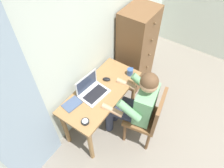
% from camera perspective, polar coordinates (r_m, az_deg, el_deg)
% --- Properties ---
extents(wall_back, '(4.80, 0.05, 2.50)m').
position_cam_1_polar(wall_back, '(2.46, -6.60, 13.30)').
color(wall_back, silver).
rests_on(wall_back, ground_plane).
extents(curtain_panel, '(0.62, 0.03, 2.29)m').
position_cam_1_polar(curtain_panel, '(2.01, -26.25, -7.57)').
color(curtain_panel, '#8EA3B7').
rests_on(curtain_panel, ground_plane).
extents(desk, '(1.14, 0.53, 0.71)m').
position_cam_1_polar(desk, '(2.62, -3.04, -3.60)').
color(desk, olive).
rests_on(desk, ground_plane).
extents(dresser, '(0.55, 0.45, 1.32)m').
position_cam_1_polar(dresser, '(3.21, 6.86, 9.63)').
color(dresser, brown).
rests_on(dresser, ground_plane).
extents(chair, '(0.49, 0.47, 0.89)m').
position_cam_1_polar(chair, '(2.60, 10.01, -8.87)').
color(chair, brown).
rests_on(chair, ground_plane).
extents(person_seated, '(0.60, 0.63, 1.21)m').
position_cam_1_polar(person_seated, '(2.47, 6.55, -5.17)').
color(person_seated, '#33384C').
rests_on(person_seated, ground_plane).
extents(laptop, '(0.36, 0.28, 0.24)m').
position_cam_1_polar(laptop, '(2.48, -5.65, -1.71)').
color(laptop, '#B7BABF').
rests_on(laptop, desk).
extents(computer_mouse, '(0.10, 0.12, 0.03)m').
position_cam_1_polar(computer_mouse, '(2.63, -1.53, 1.36)').
color(computer_mouse, black).
rests_on(computer_mouse, desk).
extents(desk_clock, '(0.09, 0.09, 0.03)m').
position_cam_1_polar(desk_clock, '(2.27, -7.49, -10.38)').
color(desk_clock, black).
rests_on(desk_clock, desk).
extents(notebook_pad, '(0.23, 0.18, 0.01)m').
position_cam_1_polar(notebook_pad, '(2.44, -11.13, -5.53)').
color(notebook_pad, '#3D4C6B').
rests_on(notebook_pad, desk).
extents(coffee_mug, '(0.12, 0.08, 0.09)m').
position_cam_1_polar(coffee_mug, '(2.69, 5.09, 3.44)').
color(coffee_mug, '#33518C').
rests_on(coffee_mug, desk).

